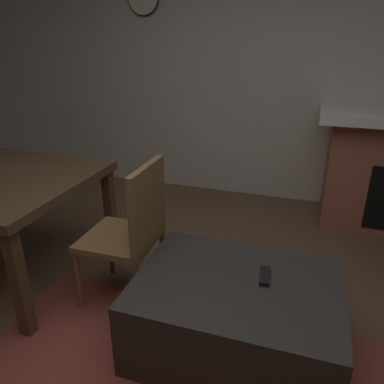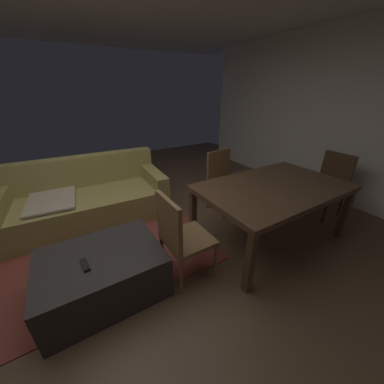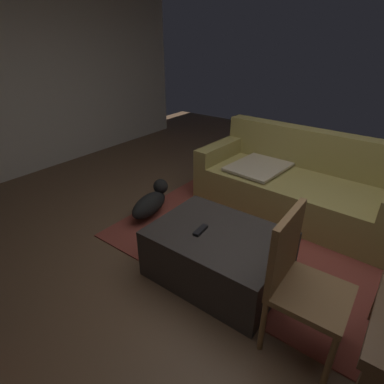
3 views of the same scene
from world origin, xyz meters
name	(u,v)px [view 3 (image 3 of 3)]	position (x,y,z in m)	size (l,w,h in m)	color
floor	(260,262)	(0.00, 0.00, 0.00)	(8.79, 8.79, 0.00)	brown
wall_left	(20,75)	(-3.66, 0.00, 1.35)	(0.12, 5.69, 2.70)	beige
area_rug	(255,235)	(-0.22, 0.35, 0.01)	(2.60, 2.00, 0.01)	brown
couch	(296,184)	(-0.13, 1.13, 0.30)	(2.19, 1.08, 0.87)	#9E8E4C
ottoman_coffee_table	(218,254)	(-0.22, -0.37, 0.22)	(1.06, 0.79, 0.43)	#2D2826
tv_remote	(200,230)	(-0.35, -0.45, 0.44)	(0.05, 0.16, 0.02)	black
dining_chair_west	(299,276)	(0.48, -0.59, 0.52)	(0.44, 0.44, 0.93)	brown
small_dog	(151,202)	(-1.33, -0.02, 0.18)	(0.31, 0.60, 0.32)	black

